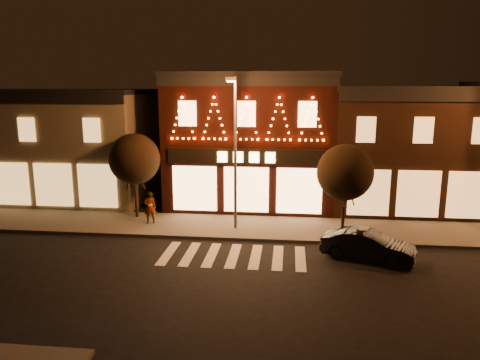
# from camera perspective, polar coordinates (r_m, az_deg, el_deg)

# --- Properties ---
(ground) EXTENTS (120.00, 120.00, 0.00)m
(ground) POSITION_cam_1_polar(r_m,az_deg,el_deg) (17.05, -2.55, -14.41)
(ground) COLOR black
(ground) RESTS_ON ground
(sidewalk_far) EXTENTS (44.00, 4.00, 0.15)m
(sidewalk_far) POSITION_cam_1_polar(r_m,az_deg,el_deg) (24.28, 5.07, -6.11)
(sidewalk_far) COLOR #47423D
(sidewalk_far) RESTS_ON ground
(building_left) EXTENTS (12.20, 8.28, 7.30)m
(building_left) POSITION_cam_1_polar(r_m,az_deg,el_deg) (33.15, -21.50, 4.31)
(building_left) COLOR #665E49
(building_left) RESTS_ON ground
(building_pulp) EXTENTS (10.20, 8.34, 8.30)m
(building_pulp) POSITION_cam_1_polar(r_m,az_deg,el_deg) (29.37, 1.57, 5.24)
(building_pulp) COLOR black
(building_pulp) RESTS_ON ground
(building_right_a) EXTENTS (9.20, 8.28, 7.50)m
(building_right_a) POSITION_cam_1_polar(r_m,az_deg,el_deg) (30.18, 19.90, 3.95)
(building_right_a) COLOR black
(building_right_a) RESTS_ON ground
(streetlamp_mid) EXTENTS (0.49, 1.78, 7.83)m
(streetlamp_mid) POSITION_cam_1_polar(r_m,az_deg,el_deg) (22.85, -0.67, 4.82)
(streetlamp_mid) COLOR #59595E
(streetlamp_mid) RESTS_ON sidewalk_far
(tree_left) EXTENTS (2.86, 2.86, 4.78)m
(tree_left) POSITION_cam_1_polar(r_m,az_deg,el_deg) (25.99, -13.17, 2.58)
(tree_left) COLOR black
(tree_left) RESTS_ON sidewalk_far
(tree_right) EXTENTS (2.76, 2.76, 4.61)m
(tree_right) POSITION_cam_1_polar(r_m,az_deg,el_deg) (22.61, 13.12, 0.92)
(tree_right) COLOR black
(tree_right) RESTS_ON sidewalk_far
(dark_sedan) EXTENTS (4.23, 2.68, 1.32)m
(dark_sedan) POSITION_cam_1_polar(r_m,az_deg,el_deg) (20.77, 15.86, -7.97)
(dark_sedan) COLOR black
(dark_sedan) RESTS_ON ground
(pedestrian) EXTENTS (0.76, 0.65, 1.77)m
(pedestrian) POSITION_cam_1_polar(r_m,az_deg,el_deg) (25.08, -11.29, -3.41)
(pedestrian) COLOR gray
(pedestrian) RESTS_ON sidewalk_far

